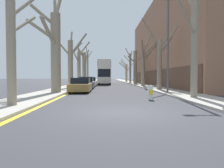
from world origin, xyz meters
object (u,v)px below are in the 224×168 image
Objects in this scene: street_tree_right_0 at (194,37)px; parked_car_2 at (90,82)px; parked_car_1 at (86,83)px; street_tree_right_3 at (136,66)px; street_tree_right_4 at (130,66)px; street_tree_right_5 at (126,71)px; street_tree_right_2 at (144,62)px; traffic_bollard at (150,93)px; street_tree_left_5 at (88,66)px; street_tree_left_1 at (54,46)px; street_tree_left_2 at (71,61)px; parked_car_0 at (81,85)px; street_tree_left_3 at (79,66)px; double_decker_bus at (104,71)px; street_tree_left_4 at (84,65)px; street_tree_left_0 at (11,31)px; street_tree_right_1 at (160,60)px; lamp_post at (167,32)px.

street_tree_right_0 reaches higher than parked_car_2.
street_tree_right_3 is at bearing 63.03° from parked_car_1.
street_tree_right_4 is 9.93m from street_tree_right_5.
street_tree_right_2 is 19.94m from traffic_bollard.
traffic_bollard is (7.43, -40.61, -3.61)m from street_tree_left_5.
parked_car_1 is (2.12, 7.23, -3.50)m from street_tree_left_1.
street_tree_right_0 is at bearing -89.97° from street_tree_right_5.
street_tree_left_5 is at bearing 90.43° from street_tree_left_2.
street_tree_right_5 is (10.36, 7.57, -1.03)m from street_tree_left_5.
street_tree_right_4 is 1.26× the size of street_tree_right_5.
street_tree_left_1 is 44.04m from street_tree_right_5.
parked_car_0 is (-8.20, -31.55, -3.31)m from street_tree_right_4.
street_tree_left_3 is 10.92m from street_tree_right_2.
street_tree_right_3 is at bearing 89.94° from street_tree_right_0.
parked_car_2 is at bearing 114.27° from street_tree_right_0.
street_tree_right_0 reaches higher than street_tree_left_5.
traffic_bollard is (3.15, -29.23, -2.11)m from double_decker_bus.
street_tree_left_2 is at bearing -89.32° from street_tree_left_4.
street_tree_left_2 is 18.38m from street_tree_right_3.
street_tree_left_5 is (0.00, 43.83, 0.36)m from street_tree_left_0.
street_tree_right_0 is (10.39, 3.63, 0.43)m from street_tree_left_0.
traffic_bollard is at bearing -83.84° from double_decker_bus.
street_tree_right_5 is 1.56× the size of parked_car_0.
street_tree_right_4 is 11.02m from double_decker_bus.
street_tree_right_4 is at bearing 67.67° from street_tree_left_2.
lamp_post reaches higher than street_tree_right_1.
street_tree_right_0 is (10.38, -40.20, 0.08)m from street_tree_left_5.
street_tree_right_4 is 32.77m from parked_car_0.
street_tree_left_0 is 0.82× the size of street_tree_left_1.
traffic_bollard is at bearing -94.41° from street_tree_right_4.
street_tree_right_3 is 23.69m from parked_car_0.
parked_car_1 is (-8.22, 3.06, -2.65)m from street_tree_right_1.
street_tree_right_3 is at bearing 88.34° from lamp_post.
street_tree_left_4 is 1.80× the size of parked_car_2.
street_tree_left_0 reaches higher than street_tree_right_3.
parked_car_2 is at bearing -101.19° from double_decker_bus.
parked_car_1 is at bearing -140.22° from street_tree_right_2.
parked_car_0 is 5.85m from parked_car_1.
lamp_post is (9.70, -36.27, 1.14)m from street_tree_left_5.
street_tree_left_3 is (0.01, 17.57, -0.99)m from street_tree_left_1.
street_tree_left_0 is 8.73m from traffic_bollard.
parked_car_0 reaches higher than traffic_bollard.
lamp_post is (7.52, -8.26, 4.51)m from parked_car_1.
street_tree_left_5 is 41.52m from street_tree_right_0.
street_tree_right_2 is 28.75m from street_tree_right_5.
street_tree_left_3 is 27.25m from street_tree_right_5.
street_tree_right_1 is at bearing -89.94° from street_tree_right_5.
lamp_post reaches higher than street_tree_right_3.
street_tree_right_0 reaches higher than street_tree_right_3.
street_tree_right_4 reaches higher than double_decker_bus.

